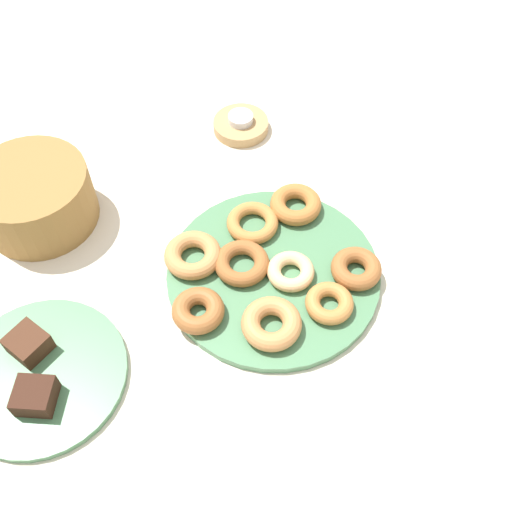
# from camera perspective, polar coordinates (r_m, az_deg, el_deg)

# --- Properties ---
(ground_plane) EXTENTS (2.40, 2.40, 0.00)m
(ground_plane) POSITION_cam_1_polar(r_m,az_deg,el_deg) (0.99, 1.66, -1.93)
(ground_plane) COLOR beige
(donut_plate) EXTENTS (0.35, 0.35, 0.01)m
(donut_plate) POSITION_cam_1_polar(r_m,az_deg,el_deg) (0.98, 1.67, -1.69)
(donut_plate) COLOR #4C7F56
(donut_plate) RESTS_ON ground_plane
(donut_0) EXTENTS (0.13, 0.13, 0.02)m
(donut_0) POSITION_cam_1_polar(r_m,az_deg,el_deg) (1.02, -0.34, 3.20)
(donut_0) COLOR #BC7A3D
(donut_0) RESTS_ON donut_plate
(donut_1) EXTENTS (0.13, 0.13, 0.02)m
(donut_1) POSITION_cam_1_polar(r_m,az_deg,el_deg) (0.97, -1.36, -0.70)
(donut_1) COLOR #995B2D
(donut_1) RESTS_ON donut_plate
(donut_2) EXTENTS (0.11, 0.11, 0.03)m
(donut_2) POSITION_cam_1_polar(r_m,az_deg,el_deg) (0.92, -5.58, -5.23)
(donut_2) COLOR #995B2D
(donut_2) RESTS_ON donut_plate
(donut_3) EXTENTS (0.09, 0.09, 0.02)m
(donut_3) POSITION_cam_1_polar(r_m,az_deg,el_deg) (0.94, 7.06, -4.52)
(donut_3) COLOR #BC7A3D
(donut_3) RESTS_ON donut_plate
(donut_4) EXTENTS (0.12, 0.12, 0.03)m
(donut_4) POSITION_cam_1_polar(r_m,az_deg,el_deg) (0.98, -6.09, 0.09)
(donut_4) COLOR #C6844C
(donut_4) RESTS_ON donut_plate
(donut_5) EXTENTS (0.09, 0.09, 0.02)m
(donut_5) POSITION_cam_1_polar(r_m,az_deg,el_deg) (0.96, 3.28, -1.71)
(donut_5) COLOR #EABC84
(donut_5) RESTS_ON donut_plate
(donut_6) EXTENTS (0.08, 0.08, 0.03)m
(donut_6) POSITION_cam_1_polar(r_m,az_deg,el_deg) (0.98, 9.60, -1.20)
(donut_6) COLOR #995B2D
(donut_6) RESTS_ON donut_plate
(donut_7) EXTENTS (0.11, 0.11, 0.03)m
(donut_7) POSITION_cam_1_polar(r_m,az_deg,el_deg) (0.91, 1.49, -6.51)
(donut_7) COLOR #C6844C
(donut_7) RESTS_ON donut_plate
(donut_8) EXTENTS (0.10, 0.10, 0.03)m
(donut_8) POSITION_cam_1_polar(r_m,az_deg,el_deg) (1.05, 3.74, 4.99)
(donut_8) COLOR #AD6B33
(donut_8) RESTS_ON donut_plate
(cake_plate) EXTENTS (0.25, 0.25, 0.01)m
(cake_plate) POSITION_cam_1_polar(r_m,az_deg,el_deg) (0.95, -19.93, -10.70)
(cake_plate) COLOR #4C7F56
(cake_plate) RESTS_ON ground_plane
(brownie_near) EXTENTS (0.06, 0.06, 0.03)m
(brownie_near) POSITION_cam_1_polar(r_m,az_deg,el_deg) (0.91, -20.47, -12.48)
(brownie_near) COLOR #381E14
(brownie_near) RESTS_ON cake_plate
(brownie_far) EXTENTS (0.07, 0.07, 0.03)m
(brownie_far) POSITION_cam_1_polar(r_m,az_deg,el_deg) (0.95, -21.03, -7.86)
(brownie_far) COLOR #472819
(brownie_far) RESTS_ON cake_plate
(candle_holder) EXTENTS (0.11, 0.11, 0.02)m
(candle_holder) POSITION_cam_1_polar(r_m,az_deg,el_deg) (1.22, -1.47, 12.44)
(candle_holder) COLOR tan
(candle_holder) RESTS_ON ground_plane
(tealight) EXTENTS (0.05, 0.05, 0.01)m
(tealight) POSITION_cam_1_polar(r_m,az_deg,el_deg) (1.21, -1.48, 13.08)
(tealight) COLOR silver
(tealight) RESTS_ON candle_holder
(basket) EXTENTS (0.22, 0.22, 0.10)m
(basket) POSITION_cam_1_polar(r_m,az_deg,el_deg) (1.09, -20.58, 5.10)
(basket) COLOR olive
(basket) RESTS_ON ground_plane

